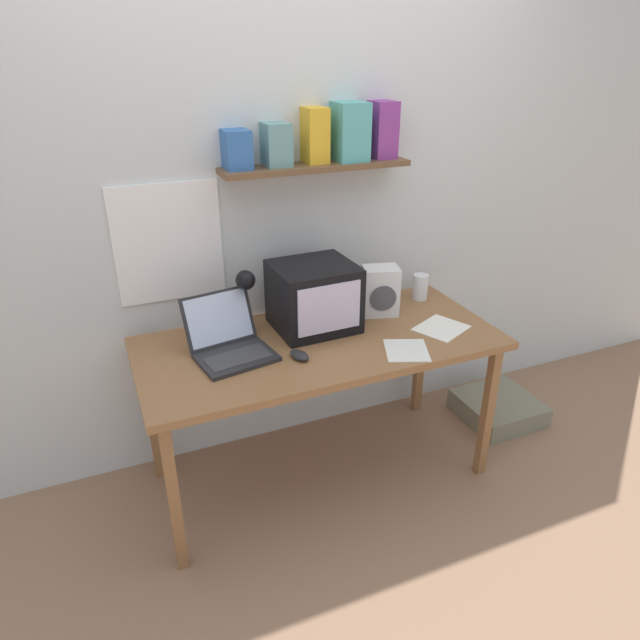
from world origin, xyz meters
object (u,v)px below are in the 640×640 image
Objects in this scene: corner_desk at (320,353)px; space_heater at (380,291)px; crt_monitor at (314,297)px; printed_handout at (407,350)px; juice_glass at (420,288)px; desk_lamp at (245,291)px; floor_cushion at (498,408)px; laptop at (229,340)px; computer_mouse at (299,355)px; loose_paper_near_laptop at (441,328)px.

space_heater reaches higher than corner_desk.
crt_monitor is 0.49m from printed_handout.
space_heater is at bearing -164.29° from juice_glass.
desk_lamp is 0.76× the size of floor_cushion.
desk_lamp is at bearing 39.48° from laptop.
crt_monitor is at bearing -163.25° from space_heater.
crt_monitor is at bearing -172.06° from juice_glass.
floor_cushion is at bearing -9.96° from laptop.
computer_mouse is at bearing -172.74° from floor_cushion.
juice_glass is at bearing 6.03° from crt_monitor.
corner_desk is 5.17× the size of desk_lamp.
space_heater is 0.84× the size of loose_paper_near_laptop.
crt_monitor is at bearing 56.22° from computer_mouse.
printed_handout is at bearing -127.22° from juice_glass.
juice_glass reaches higher than corner_desk.
printed_handout is (0.71, -0.28, -0.06)m from laptop.
loose_paper_near_laptop is 0.69× the size of floor_cushion.
corner_desk is at bearing -16.32° from laptop.
corner_desk is at bearing -177.80° from floor_cushion.
laptop is at bearing 179.93° from floor_cushion.
space_heater is 1.12m from floor_cushion.
printed_handout reaches higher than floor_cushion.
floor_cushion is at bearing 7.40° from space_heater.
printed_handout is (-0.35, -0.46, -0.06)m from juice_glass.
loose_paper_near_laptop is at bearing -19.13° from laptop.
computer_mouse is at bearing -42.40° from laptop.
floor_cushion is at bearing 15.35° from loose_paper_near_laptop.
loose_paper_near_laptop is at bearing -11.21° from corner_desk.
desk_lamp is 0.76m from printed_handout.
desk_lamp is at bearing 114.17° from computer_mouse.
corner_desk is 0.44m from desk_lamp.
floor_cushion is (1.42, -0.14, -0.91)m from desk_lamp.
crt_monitor is 0.90× the size of floor_cushion.
corner_desk is at bearing 39.52° from computer_mouse.
computer_mouse reaches higher than printed_handout.
crt_monitor is at bearing 175.15° from floor_cushion.
floor_cushion is (0.57, 0.16, -0.70)m from loose_paper_near_laptop.
desk_lamp reaches higher than computer_mouse.
crt_monitor is 1.19× the size of desk_lamp.
juice_glass is 0.58m from printed_handout.
computer_mouse is 0.47m from printed_handout.
desk_lamp is 1.22× the size of printed_handout.
juice_glass is at bearing 52.78° from printed_handout.
computer_mouse is at bearing -140.48° from corner_desk.
computer_mouse is (-0.14, -0.12, 0.08)m from corner_desk.
crt_monitor is 1.31× the size of loose_paper_near_laptop.
corner_desk is at bearing 142.31° from printed_handout.
desk_lamp is at bearing 160.60° from loose_paper_near_laptop.
computer_mouse is 0.41× the size of loose_paper_near_laptop.
desk_lamp is 0.93m from loose_paper_near_laptop.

